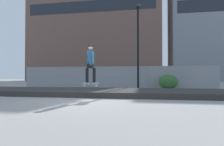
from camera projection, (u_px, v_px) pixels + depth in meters
ground_plane at (78, 101)px, 7.67m from camera, size 120.00×120.00×0.00m
gravel_berm at (97, 92)px, 10.61m from camera, size 16.35×3.87×0.26m
skateboard at (91, 85)px, 8.25m from camera, size 0.81×0.25×0.07m
skater at (91, 62)px, 8.26m from camera, size 0.73×0.59×1.68m
chain_fence at (115, 77)px, 16.76m from camera, size 16.81×0.06×1.85m
street_lamp at (138, 36)px, 15.29m from camera, size 0.44×0.44×6.65m
parked_car_near at (90, 78)px, 19.88m from camera, size 4.47×2.09×1.66m
parked_car_mid at (156, 78)px, 18.87m from camera, size 4.55×2.25×1.66m
library_building at (98, 29)px, 49.11m from camera, size 30.25×15.49×25.83m
office_block at (215, 26)px, 41.11m from camera, size 18.24×10.13×23.33m
shrub_left at (168, 82)px, 15.04m from camera, size 1.45×1.19×1.12m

